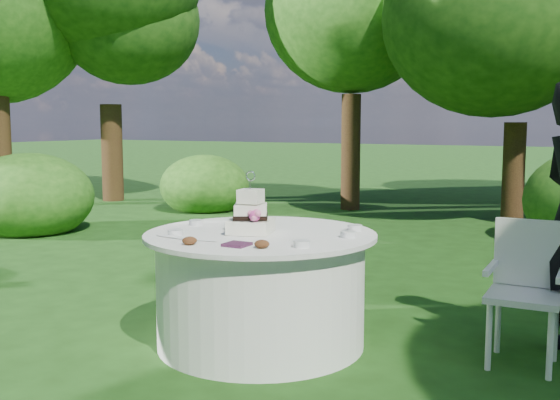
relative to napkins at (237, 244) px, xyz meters
The scene contains 8 objects.
ground 0.92m from the napkins, 103.60° to the left, with size 80.00×80.00×0.00m, color #18380F.
napkins is the anchor object (origin of this frame).
feather_plume 0.42m from the napkins, behind, with size 0.48×0.07×0.01m, color silver.
table 0.63m from the napkins, 103.60° to the left, with size 1.56×1.56×0.77m.
cake 0.46m from the napkins, 110.40° to the left, with size 0.34×0.34×0.42m.
chair 1.82m from the napkins, 32.99° to the left, with size 0.45×0.44×0.89m.
votives 0.53m from the napkins, 97.75° to the left, with size 1.25×0.92×0.04m.
petal_cups 0.07m from the napkins, 138.52° to the right, with size 0.53×0.21×0.05m.
Camera 1 is at (2.20, -3.74, 1.51)m, focal length 42.00 mm.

